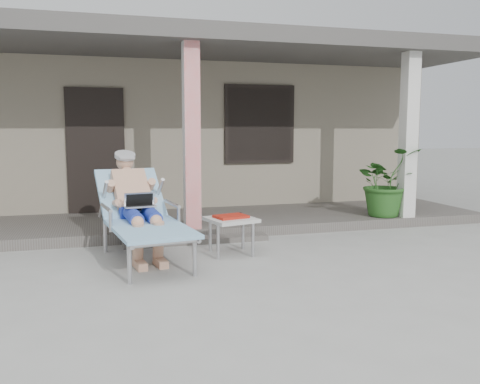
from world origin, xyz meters
name	(u,v)px	position (x,y,z in m)	size (l,w,h in m)	color
ground	(231,281)	(0.00, 0.00, 0.00)	(60.00, 60.00, 0.00)	#9E9E99
house	(156,124)	(0.00, 6.50, 1.67)	(10.40, 5.40, 3.30)	gray
porch_deck	(183,223)	(0.00, 3.00, 0.07)	(10.00, 2.00, 0.15)	#605B56
porch_overhang	(181,48)	(0.00, 2.95, 2.79)	(10.00, 2.30, 2.85)	silver
porch_step	(197,240)	(0.00, 1.85, 0.04)	(2.00, 0.30, 0.07)	#605B56
lounger	(138,188)	(-0.82, 1.27, 0.85)	(1.09, 2.19, 1.38)	#B7B7BC
side_table	(231,221)	(0.30, 1.11, 0.42)	(0.67, 0.67, 0.49)	beige
potted_palm	(386,182)	(3.23, 2.32, 0.71)	(1.01, 0.87, 1.12)	#26591E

